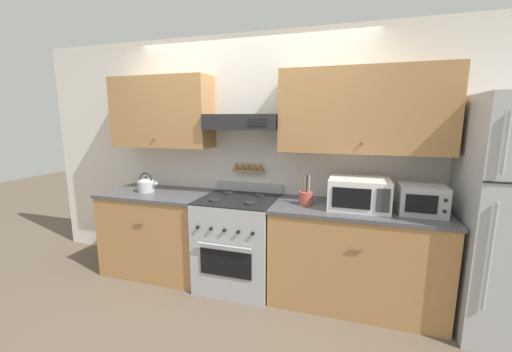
{
  "coord_description": "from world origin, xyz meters",
  "views": [
    {
      "loc": [
        1.08,
        -2.49,
        1.69
      ],
      "look_at": [
        0.2,
        0.28,
        1.16
      ],
      "focal_mm": 22.0,
      "sensor_mm": 36.0,
      "label": 1
    }
  ],
  "objects": [
    {
      "name": "counter_right",
      "position": [
        1.13,
        0.35,
        0.45
      ],
      "size": [
        1.51,
        0.69,
        0.91
      ],
      "color": "#AD7A47",
      "rests_on": "ground_plane"
    },
    {
      "name": "tea_kettle",
      "position": [
        -1.06,
        0.32,
        0.98
      ],
      "size": [
        0.23,
        0.18,
        0.21
      ],
      "color": "#B7B7BC",
      "rests_on": "counter_left"
    },
    {
      "name": "counter_left",
      "position": [
        -0.95,
        0.35,
        0.45
      ],
      "size": [
        1.15,
        0.69,
        0.91
      ],
      "color": "#AD7A47",
      "rests_on": "ground_plane"
    },
    {
      "name": "stove_range",
      "position": [
        0.0,
        0.33,
        0.46
      ],
      "size": [
        0.74,
        0.72,
        1.0
      ],
      "color": "#ADAFB5",
      "rests_on": "ground_plane"
    },
    {
      "name": "ground_plane",
      "position": [
        0.0,
        0.0,
        0.0
      ],
      "size": [
        16.0,
        16.0,
        0.0
      ],
      "primitive_type": "plane",
      "color": "brown"
    },
    {
      "name": "toaster_oven",
      "position": [
        1.63,
        0.32,
        1.03
      ],
      "size": [
        0.36,
        0.3,
        0.24
      ],
      "color": "#ADAFB5",
      "rests_on": "counter_right"
    },
    {
      "name": "utensil_crock",
      "position": [
        0.67,
        0.32,
        0.97
      ],
      "size": [
        0.12,
        0.12,
        0.28
      ],
      "color": "#B24C42",
      "rests_on": "counter_right"
    },
    {
      "name": "microwave",
      "position": [
        1.13,
        0.34,
        1.04
      ],
      "size": [
        0.51,
        0.4,
        0.27
      ],
      "color": "white",
      "rests_on": "counter_right"
    },
    {
      "name": "wall_back",
      "position": [
        0.09,
        0.64,
        1.46
      ],
      "size": [
        5.2,
        0.46,
        2.55
      ],
      "color": "silver",
      "rests_on": "ground_plane"
    }
  ]
}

